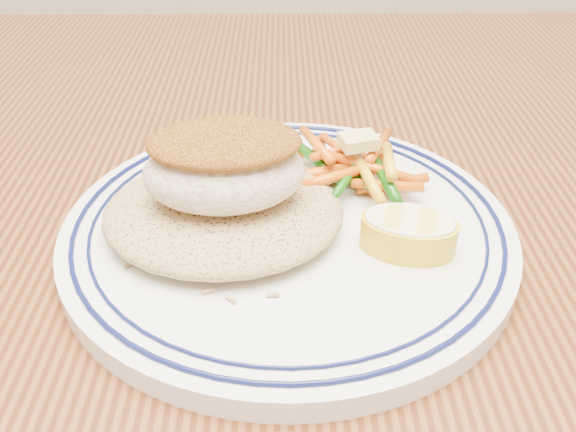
# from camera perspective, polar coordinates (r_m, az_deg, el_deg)

# --- Properties ---
(dining_table) EXTENTS (1.50, 0.90, 0.75)m
(dining_table) POSITION_cam_1_polar(r_m,az_deg,el_deg) (0.51, 5.08, -8.19)
(dining_table) COLOR #47210E
(dining_table) RESTS_ON ground
(plate) EXTENTS (0.29, 0.29, 0.02)m
(plate) POSITION_cam_1_polar(r_m,az_deg,el_deg) (0.41, 0.00, -1.21)
(plate) COLOR white
(plate) RESTS_ON dining_table
(rice_pilaf) EXTENTS (0.15, 0.13, 0.03)m
(rice_pilaf) POSITION_cam_1_polar(r_m,az_deg,el_deg) (0.40, -5.78, 0.73)
(rice_pilaf) COLOR #A48152
(rice_pilaf) RESTS_ON plate
(fish_fillet) EXTENTS (0.10, 0.08, 0.05)m
(fish_fillet) POSITION_cam_1_polar(r_m,az_deg,el_deg) (0.38, -5.69, 4.56)
(fish_fillet) COLOR beige
(fish_fillet) RESTS_ON rice_pilaf
(vegetable_pile) EXTENTS (0.11, 0.10, 0.03)m
(vegetable_pile) POSITION_cam_1_polar(r_m,az_deg,el_deg) (0.44, 5.60, 4.40)
(vegetable_pile) COLOR #D1550A
(vegetable_pile) RESTS_ON plate
(butter_pat) EXTENTS (0.03, 0.02, 0.01)m
(butter_pat) POSITION_cam_1_polar(r_m,az_deg,el_deg) (0.44, 6.28, 6.64)
(butter_pat) COLOR #E2CC6E
(butter_pat) RESTS_ON vegetable_pile
(lemon_wedge) EXTENTS (0.07, 0.07, 0.02)m
(lemon_wedge) POSITION_cam_1_polar(r_m,az_deg,el_deg) (0.39, 10.66, -1.41)
(lemon_wedge) COLOR yellow
(lemon_wedge) RESTS_ON plate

